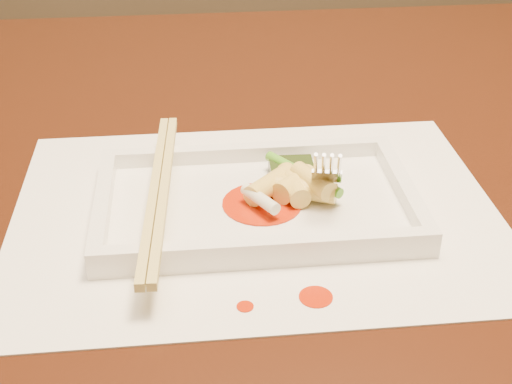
{
  "coord_description": "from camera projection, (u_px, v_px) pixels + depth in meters",
  "views": [
    {
      "loc": [
        0.03,
        -0.58,
        1.07
      ],
      "look_at": [
        0.08,
        -0.09,
        0.77
      ],
      "focal_mm": 50.0,
      "sensor_mm": 36.0,
      "label": 1
    }
  ],
  "objects": [
    {
      "name": "rice_cake_0",
      "position": [
        295.0,
        184.0,
        0.59
      ],
      "size": [
        0.04,
        0.04,
        0.02
      ],
      "primitive_type": "cylinder",
      "rotation": [
        1.57,
        0.0,
        2.37
      ],
      "color": "#E8D96C",
      "rests_on": "plate_base"
    },
    {
      "name": "plate_rim_left",
      "position": [
        103.0,
        204.0,
        0.57
      ],
      "size": [
        0.01,
        0.14,
        0.01
      ],
      "primitive_type": "cube",
      "color": "white",
      "rests_on": "plate_base"
    },
    {
      "name": "plate_rim_near",
      "position": [
        266.0,
        248.0,
        0.52
      ],
      "size": [
        0.26,
        0.01,
        0.01
      ],
      "primitive_type": "cube",
      "color": "white",
      "rests_on": "plate_base"
    },
    {
      "name": "scallion_green",
      "position": [
        303.0,
        174.0,
        0.6
      ],
      "size": [
        0.06,
        0.07,
        0.01
      ],
      "primitive_type": "cylinder",
      "rotation": [
        1.57,
        0.0,
        0.62
      ],
      "color": "#3E9117",
      "rests_on": "plate_base"
    },
    {
      "name": "placemat",
      "position": [
        256.0,
        211.0,
        0.59
      ],
      "size": [
        0.4,
        0.3,
        0.0
      ],
      "primitive_type": "cube",
      "color": "white",
      "rests_on": "table"
    },
    {
      "name": "veg_piece",
      "position": [
        291.0,
        168.0,
        0.62
      ],
      "size": [
        0.04,
        0.03,
        0.01
      ],
      "primitive_type": "cube",
      "rotation": [
        0.0,
        0.0,
        -0.03
      ],
      "color": "black",
      "rests_on": "plate_base"
    },
    {
      "name": "plate_rim_far",
      "position": [
        248.0,
        152.0,
        0.65
      ],
      "size": [
        0.26,
        0.01,
        0.01
      ],
      "primitive_type": "cube",
      "color": "white",
      "rests_on": "plate_base"
    },
    {
      "name": "rice_cake_3",
      "position": [
        293.0,
        185.0,
        0.59
      ],
      "size": [
        0.02,
        0.05,
        0.02
      ],
      "primitive_type": "cylinder",
      "rotation": [
        1.57,
        0.0,
        0.12
      ],
      "color": "#E8D96C",
      "rests_on": "plate_base"
    },
    {
      "name": "plate_base",
      "position": [
        256.0,
        206.0,
        0.59
      ],
      "size": [
        0.26,
        0.16,
        0.01
      ],
      "primitive_type": "cube",
      "color": "white",
      "rests_on": "placemat"
    },
    {
      "name": "sauce_splatter_a",
      "position": [
        316.0,
        297.0,
        0.5
      ],
      "size": [
        0.02,
        0.02,
        0.0
      ],
      "primitive_type": "cylinder",
      "color": "#BE2305",
      "rests_on": "placemat"
    },
    {
      "name": "rice_cake_1",
      "position": [
        269.0,
        185.0,
        0.59
      ],
      "size": [
        0.05,
        0.05,
        0.02
      ],
      "primitive_type": "cylinder",
      "rotation": [
        1.57,
        0.0,
        2.36
      ],
      "color": "#E8D96C",
      "rests_on": "plate_base"
    },
    {
      "name": "chopstick_a",
      "position": [
        154.0,
        190.0,
        0.57
      ],
      "size": [
        0.02,
        0.25,
        0.01
      ],
      "primitive_type": "cube",
      "rotation": [
        0.0,
        0.0,
        -0.06
      ],
      "color": "tan",
      "rests_on": "plate_rim_near"
    },
    {
      "name": "sauce_splatter_b",
      "position": [
        245.0,
        306.0,
        0.49
      ],
      "size": [
        0.01,
        0.01,
        0.0
      ],
      "primitive_type": "cylinder",
      "color": "#BE2305",
      "rests_on": "placemat"
    },
    {
      "name": "chopstick_b",
      "position": [
        164.0,
        189.0,
        0.57
      ],
      "size": [
        0.02,
        0.25,
        0.01
      ],
      "primitive_type": "cube",
      "rotation": [
        0.0,
        0.0,
        -0.06
      ],
      "color": "tan",
      "rests_on": "plate_rim_near"
    },
    {
      "name": "scallion_white",
      "position": [
        260.0,
        199.0,
        0.57
      ],
      "size": [
        0.03,
        0.04,
        0.01
      ],
      "primitive_type": "cylinder",
      "rotation": [
        1.57,
        0.0,
        0.55
      ],
      "color": "#EAEACC",
      "rests_on": "plate_base"
    },
    {
      "name": "plate_rim_right",
      "position": [
        404.0,
        187.0,
        0.59
      ],
      "size": [
        0.01,
        0.14,
        0.01
      ],
      "primitive_type": "cube",
      "color": "white",
      "rests_on": "plate_base"
    },
    {
      "name": "fork",
      "position": [
        341.0,
        108.0,
        0.57
      ],
      "size": [
        0.09,
        0.1,
        0.14
      ],
      "primitive_type": null,
      "color": "silver",
      "rests_on": "plate_base"
    },
    {
      "name": "sauce_blob_0",
      "position": [
        262.0,
        203.0,
        0.58
      ],
      "size": [
        0.07,
        0.07,
        0.0
      ],
      "primitive_type": "cylinder",
      "color": "#BE2305",
      "rests_on": "plate_base"
    },
    {
      "name": "rice_cake_2",
      "position": [
        313.0,
        181.0,
        0.58
      ],
      "size": [
        0.04,
        0.05,
        0.02
      ],
      "primitive_type": "cylinder",
      "rotation": [
        1.57,
        0.0,
        0.49
      ],
      "color": "#E8D96C",
      "rests_on": "plate_base"
    },
    {
      "name": "table",
      "position": [
        164.0,
        252.0,
        0.71
      ],
      "size": [
        1.4,
        0.9,
        0.75
      ],
      "color": "black",
      "rests_on": "ground"
    },
    {
      "name": "rice_cake_4",
      "position": [
        306.0,
        189.0,
        0.58
      ],
      "size": [
        0.05,
        0.04,
        0.02
      ],
      "primitive_type": "cylinder",
      "rotation": [
        1.57,
        0.0,
        1.17
      ],
      "color": "#E8D96C",
      "rests_on": "plate_base"
    }
  ]
}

